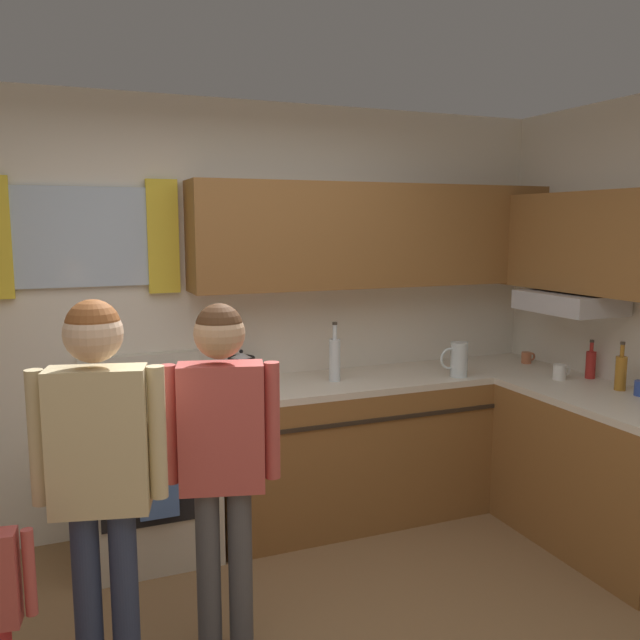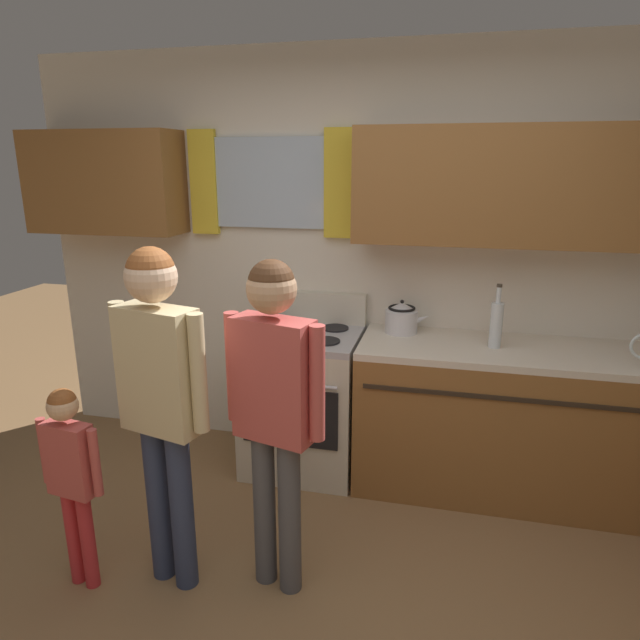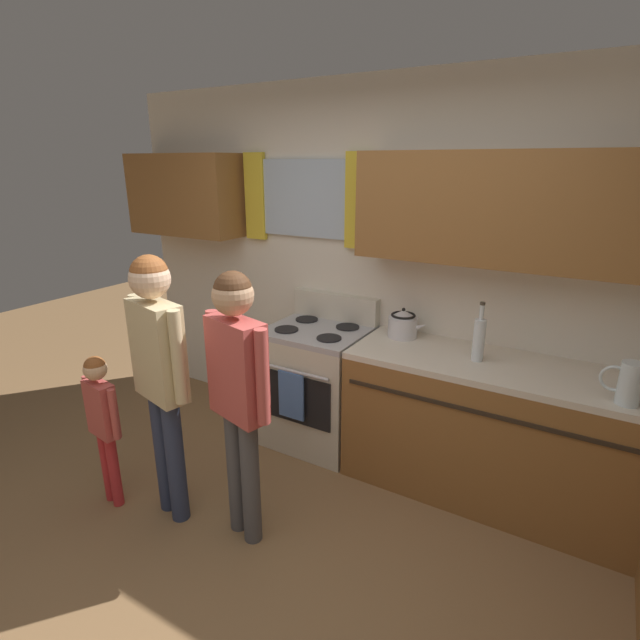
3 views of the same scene
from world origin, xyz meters
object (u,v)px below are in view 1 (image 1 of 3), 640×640
at_px(mug_ceramic_white, 560,372).
at_px(adult_in_plaid, 222,441).
at_px(water_pitcher, 458,359).
at_px(bottle_oil_amber, 621,372).
at_px(bottle_sauce_red, 591,364).
at_px(cup_terracotta, 527,358).
at_px(stovetop_kettle, 242,368).
at_px(bottle_tall_clear, 335,359).
at_px(adult_holding_child, 99,456).
at_px(stove_oven, 150,473).

relative_size(mug_ceramic_white, adult_in_plaid, 0.08).
bearing_deg(water_pitcher, bottle_oil_amber, -43.63).
height_order(bottle_oil_amber, water_pitcher, bottle_oil_amber).
distance_m(bottle_sauce_red, cup_terracotta, 0.52).
bearing_deg(cup_terracotta, bottle_sauce_red, -82.61).
bearing_deg(bottle_oil_amber, water_pitcher, 136.37).
bearing_deg(stovetop_kettle, bottle_tall_clear, -17.06).
height_order(bottle_oil_amber, adult_holding_child, adult_holding_child).
xyz_separation_m(stovetop_kettle, adult_holding_child, (-0.91, -1.32, 0.01)).
bearing_deg(adult_holding_child, adult_in_plaid, 9.96).
distance_m(stovetop_kettle, adult_holding_child, 1.60).
height_order(bottle_sauce_red, adult_holding_child, adult_holding_child).
height_order(cup_terracotta, stovetop_kettle, stovetop_kettle).
relative_size(bottle_tall_clear, adult_holding_child, 0.23).
xyz_separation_m(cup_terracotta, mug_ceramic_white, (-0.13, -0.47, 0.01)).
height_order(mug_ceramic_white, adult_in_plaid, adult_in_plaid).
xyz_separation_m(bottle_tall_clear, cup_terracotta, (1.45, -0.02, -0.10)).
height_order(stove_oven, mug_ceramic_white, stove_oven).
bearing_deg(water_pitcher, adult_in_plaid, -153.14).
distance_m(bottle_tall_clear, water_pitcher, 0.79).
bearing_deg(stovetop_kettle, adult_in_plaid, -109.03).
bearing_deg(bottle_tall_clear, adult_holding_child, -141.63).
relative_size(bottle_tall_clear, adult_in_plaid, 0.24).
bearing_deg(adult_in_plaid, cup_terracotta, 23.39).
bearing_deg(bottle_sauce_red, cup_terracotta, 97.39).
bearing_deg(mug_ceramic_white, adult_in_plaid, -165.85).
distance_m(stove_oven, stovetop_kettle, 0.81).
bearing_deg(adult_in_plaid, stovetop_kettle, 70.97).
bearing_deg(stovetop_kettle, water_pitcher, -15.03).
bearing_deg(stovetop_kettle, stove_oven, -165.11).
height_order(stovetop_kettle, adult_holding_child, adult_holding_child).
relative_size(stove_oven, stovetop_kettle, 4.02).
bearing_deg(cup_terracotta, bottle_oil_amber, -89.70).
bearing_deg(bottle_oil_amber, adult_in_plaid, -174.53).
distance_m(bottle_oil_amber, adult_in_plaid, 2.43).
bearing_deg(cup_terracotta, stovetop_kettle, 174.59).
distance_m(bottle_oil_amber, bottle_tall_clear, 1.67).
xyz_separation_m(bottle_sauce_red, water_pitcher, (-0.74, 0.35, 0.02)).
bearing_deg(water_pitcher, bottle_tall_clear, 166.43).
distance_m(bottle_oil_amber, cup_terracotta, 0.82).
bearing_deg(water_pitcher, mug_ceramic_white, -29.09).
distance_m(cup_terracotta, stovetop_kettle, 2.00).
relative_size(stovetop_kettle, adult_holding_child, 0.17).
bearing_deg(bottle_oil_amber, bottle_sauce_red, 78.08).
xyz_separation_m(bottle_oil_amber, cup_terracotta, (-0.00, 0.81, -0.07)).
bearing_deg(stove_oven, adult_holding_child, -105.58).
relative_size(bottle_oil_amber, adult_holding_child, 0.18).
relative_size(bottle_tall_clear, cup_terracotta, 3.37).
xyz_separation_m(stove_oven, bottle_sauce_red, (2.65, -0.55, 0.53)).
height_order(bottle_oil_amber, adult_in_plaid, adult_in_plaid).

